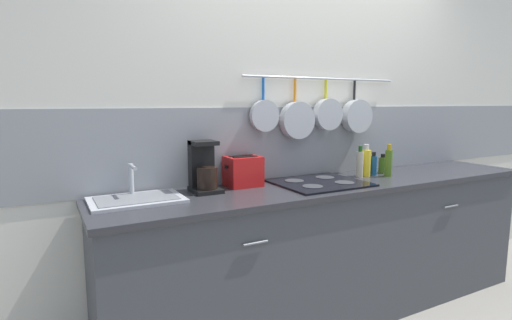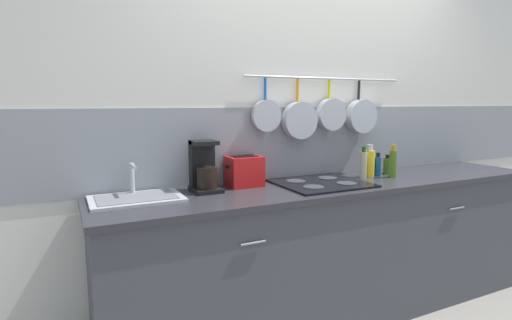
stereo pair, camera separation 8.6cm
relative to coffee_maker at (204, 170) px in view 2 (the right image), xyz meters
The scene contains 13 objects.
ground_plane 1.38m from the coffee_maker, 10.86° to the right, with size 12.00×12.00×0.00m, color gray.
wall_back 0.92m from the coffee_maker, 10.38° to the left, with size 7.20×0.16×2.60m.
cabinet_base 1.08m from the coffee_maker, 10.86° to the right, with size 3.08×0.56×0.89m.
countertop 0.90m from the coffee_maker, 10.86° to the right, with size 3.12×0.58×0.03m.
sink_basin 0.42m from the coffee_maker, behind, with size 0.48×0.32×0.19m.
coffee_maker is the anchor object (origin of this frame).
toaster 0.27m from the coffee_maker, ahead, with size 0.23×0.17×0.19m.
cooktop 0.76m from the coffee_maker, 11.07° to the right, with size 0.56×0.50×0.01m.
bottle_vinegar 1.12m from the coffee_maker, ahead, with size 0.05×0.05×0.22m.
bottle_dish_soap 1.19m from the coffee_maker, ahead, with size 0.07×0.07×0.23m.
bottle_cooking_wine 1.27m from the coffee_maker, ahead, with size 0.05×0.05×0.17m.
bottle_olive_oil 1.34m from the coffee_maker, ahead, with size 0.05×0.05×0.23m.
bottle_hot_sauce 1.40m from the coffee_maker, ahead, with size 0.06×0.06×0.14m.
Camera 2 is at (-1.62, -2.05, 1.44)m, focal length 28.00 mm.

